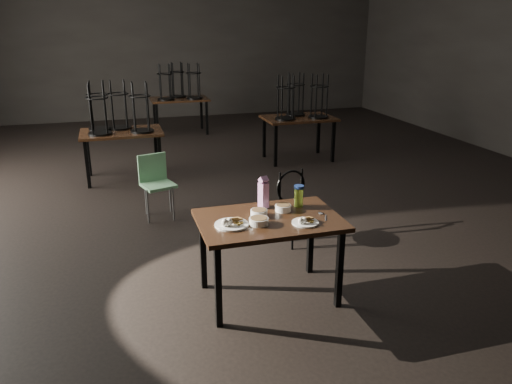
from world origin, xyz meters
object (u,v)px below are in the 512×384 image
object	(u,v)px
school_chair	(156,180)
water_bottle	(299,196)
main_table	(269,227)
juice_carton	(263,193)
bentwood_chair	(296,201)

from	to	relation	value
school_chair	water_bottle	bearing A→B (deg)	-78.82
water_bottle	school_chair	distance (m)	2.33
main_table	water_bottle	bearing A→B (deg)	30.31
juice_carton	school_chair	size ratio (longest dim) A/B	0.37
water_bottle	school_chair	size ratio (longest dim) A/B	0.25
juice_carton	school_chair	xyz separation A→B (m)	(-0.77, 1.97, -0.41)
school_chair	bentwood_chair	bearing A→B (deg)	-58.53
juice_carton	bentwood_chair	xyz separation A→B (m)	(0.60, 0.75, -0.41)
juice_carton	bentwood_chair	size ratio (longest dim) A/B	0.36
main_table	school_chair	distance (m)	2.36
water_bottle	bentwood_chair	distance (m)	0.94
main_table	juice_carton	distance (m)	0.34
juice_carton	bentwood_chair	distance (m)	1.04
school_chair	main_table	bearing A→B (deg)	-88.39
main_table	water_bottle	xyz separation A→B (m)	(0.34, 0.20, 0.18)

